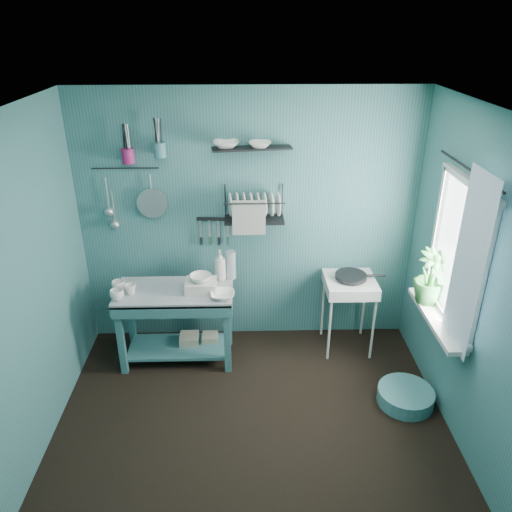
{
  "coord_description": "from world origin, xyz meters",
  "views": [
    {
      "loc": [
        -0.06,
        -2.93,
        3.02
      ],
      "look_at": [
        0.05,
        0.85,
        1.2
      ],
      "focal_mm": 35.0,
      "sensor_mm": 36.0,
      "label": 1
    }
  ],
  "objects_px": {
    "hotplate_stand": "(347,313)",
    "dish_rack": "(254,204)",
    "wash_tub": "(201,286)",
    "work_counter": "(177,325)",
    "soap_bottle": "(220,265)",
    "water_bottle": "(231,265)",
    "frying_pan": "(351,276)",
    "mug_left": "(117,295)",
    "storage_tin_large": "(190,344)",
    "floor_basin": "(405,396)",
    "mug_right": "(119,286)",
    "utensil_cup_teal": "(160,150)",
    "colander": "(152,203)",
    "potted_plant": "(430,277)",
    "utensil_cup_magenta": "(128,156)",
    "mug_mid": "(131,289)",
    "storage_tin_small": "(210,343)"
  },
  "relations": [
    {
      "from": "dish_rack",
      "to": "storage_tin_large",
      "type": "distance_m",
      "value": 1.53
    },
    {
      "from": "utensil_cup_magenta",
      "to": "storage_tin_large",
      "type": "distance_m",
      "value": 1.89
    },
    {
      "from": "work_counter",
      "to": "floor_basin",
      "type": "distance_m",
      "value": 2.16
    },
    {
      "from": "dish_rack",
      "to": "storage_tin_small",
      "type": "distance_m",
      "value": 1.46
    },
    {
      "from": "wash_tub",
      "to": "frying_pan",
      "type": "bearing_deg",
      "value": 6.67
    },
    {
      "from": "storage_tin_small",
      "to": "mug_mid",
      "type": "bearing_deg",
      "value": -168.37
    },
    {
      "from": "mug_mid",
      "to": "soap_bottle",
      "type": "distance_m",
      "value": 0.85
    },
    {
      "from": "frying_pan",
      "to": "utensil_cup_teal",
      "type": "height_order",
      "value": "utensil_cup_teal"
    },
    {
      "from": "mug_left",
      "to": "potted_plant",
      "type": "height_order",
      "value": "potted_plant"
    },
    {
      "from": "mug_left",
      "to": "soap_bottle",
      "type": "xyz_separation_m",
      "value": [
        0.9,
        0.36,
        0.1
      ]
    },
    {
      "from": "frying_pan",
      "to": "mug_left",
      "type": "bearing_deg",
      "value": -171.89
    },
    {
      "from": "storage_tin_small",
      "to": "mug_right",
      "type": "bearing_deg",
      "value": -174.29
    },
    {
      "from": "utensil_cup_magenta",
      "to": "mug_left",
      "type": "bearing_deg",
      "value": -102.99
    },
    {
      "from": "wash_tub",
      "to": "storage_tin_small",
      "type": "distance_m",
      "value": 0.72
    },
    {
      "from": "hotplate_stand",
      "to": "potted_plant",
      "type": "height_order",
      "value": "potted_plant"
    },
    {
      "from": "potted_plant",
      "to": "storage_tin_large",
      "type": "distance_m",
      "value": 2.34
    },
    {
      "from": "storage_tin_large",
      "to": "storage_tin_small",
      "type": "bearing_deg",
      "value": 8.53
    },
    {
      "from": "utensil_cup_teal",
      "to": "hotplate_stand",
      "type": "bearing_deg",
      "value": -6.64
    },
    {
      "from": "hotplate_stand",
      "to": "colander",
      "type": "height_order",
      "value": "colander"
    },
    {
      "from": "soap_bottle",
      "to": "water_bottle",
      "type": "height_order",
      "value": "soap_bottle"
    },
    {
      "from": "mug_right",
      "to": "storage_tin_small",
      "type": "xyz_separation_m",
      "value": [
        0.8,
        0.08,
        -0.71
      ]
    },
    {
      "from": "utensil_cup_teal",
      "to": "colander",
      "type": "relative_size",
      "value": 0.46
    },
    {
      "from": "wash_tub",
      "to": "dish_rack",
      "type": "distance_m",
      "value": 0.89
    },
    {
      "from": "work_counter",
      "to": "water_bottle",
      "type": "bearing_deg",
      "value": 30.74
    },
    {
      "from": "work_counter",
      "to": "soap_bottle",
      "type": "height_order",
      "value": "soap_bottle"
    },
    {
      "from": "mug_right",
      "to": "storage_tin_large",
      "type": "bearing_deg",
      "value": 4.76
    },
    {
      "from": "mug_left",
      "to": "soap_bottle",
      "type": "height_order",
      "value": "soap_bottle"
    },
    {
      "from": "storage_tin_large",
      "to": "mug_right",
      "type": "bearing_deg",
      "value": -175.24
    },
    {
      "from": "mug_left",
      "to": "mug_mid",
      "type": "xyz_separation_m",
      "value": [
        0.1,
        0.1,
        -0.0
      ]
    },
    {
      "from": "hotplate_stand",
      "to": "utensil_cup_teal",
      "type": "xyz_separation_m",
      "value": [
        -1.74,
        0.2,
        1.59
      ]
    },
    {
      "from": "wash_tub",
      "to": "utensil_cup_magenta",
      "type": "bearing_deg",
      "value": 149.09
    },
    {
      "from": "utensil_cup_magenta",
      "to": "colander",
      "type": "height_order",
      "value": "utensil_cup_magenta"
    },
    {
      "from": "storage_tin_large",
      "to": "mug_left",
      "type": "bearing_deg",
      "value": -160.1
    },
    {
      "from": "frying_pan",
      "to": "storage_tin_small",
      "type": "xyz_separation_m",
      "value": [
        -1.36,
        -0.06,
        -0.7
      ]
    },
    {
      "from": "soap_bottle",
      "to": "storage_tin_small",
      "type": "xyz_separation_m",
      "value": [
        -0.12,
        -0.12,
        -0.81
      ]
    },
    {
      "from": "soap_bottle",
      "to": "hotplate_stand",
      "type": "distance_m",
      "value": 1.35
    },
    {
      "from": "mug_right",
      "to": "dish_rack",
      "type": "bearing_deg",
      "value": 13.43
    },
    {
      "from": "hotplate_stand",
      "to": "dish_rack",
      "type": "distance_m",
      "value": 1.43
    },
    {
      "from": "mug_right",
      "to": "utensil_cup_teal",
      "type": "height_order",
      "value": "utensil_cup_teal"
    },
    {
      "from": "utensil_cup_teal",
      "to": "wash_tub",
      "type": "bearing_deg",
      "value": -47.97
    },
    {
      "from": "utensil_cup_teal",
      "to": "soap_bottle",
      "type": "bearing_deg",
      "value": -16.36
    },
    {
      "from": "frying_pan",
      "to": "floor_basin",
      "type": "relative_size",
      "value": 0.63
    },
    {
      "from": "water_bottle",
      "to": "utensil_cup_teal",
      "type": "relative_size",
      "value": 2.15
    },
    {
      "from": "work_counter",
      "to": "mug_right",
      "type": "bearing_deg",
      "value": -172.19
    },
    {
      "from": "dish_rack",
      "to": "floor_basin",
      "type": "distance_m",
      "value": 2.15
    },
    {
      "from": "work_counter",
      "to": "utensil_cup_teal",
      "type": "height_order",
      "value": "utensil_cup_teal"
    },
    {
      "from": "mug_right",
      "to": "colander",
      "type": "height_order",
      "value": "colander"
    },
    {
      "from": "mug_mid",
      "to": "wash_tub",
      "type": "distance_m",
      "value": 0.63
    },
    {
      "from": "storage_tin_large",
      "to": "storage_tin_small",
      "type": "distance_m",
      "value": 0.2
    },
    {
      "from": "soap_bottle",
      "to": "potted_plant",
      "type": "distance_m",
      "value": 1.88
    }
  ]
}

